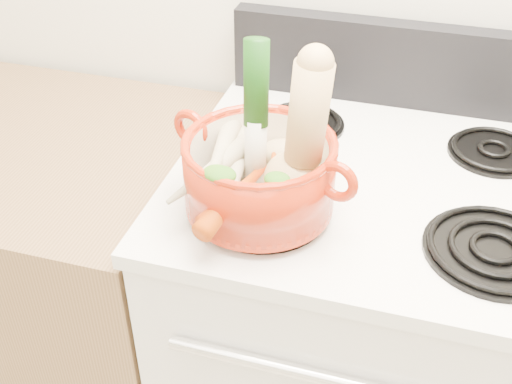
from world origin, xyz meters
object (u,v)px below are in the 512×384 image
(squash, at_px, (300,137))
(stove_body, at_px, (360,352))
(dutch_oven, at_px, (259,174))
(leek, at_px, (255,113))

(squash, bearing_deg, stove_body, 74.05)
(stove_body, xyz_separation_m, dutch_oven, (-0.20, -0.16, 0.57))
(stove_body, distance_m, dutch_oven, 0.62)
(dutch_oven, xyz_separation_m, leek, (-0.02, 0.03, 0.10))
(stove_body, height_order, dutch_oven, dutch_oven)
(leek, bearing_deg, dutch_oven, -69.91)
(squash, xyz_separation_m, leek, (-0.08, 0.04, 0.01))
(dutch_oven, distance_m, leek, 0.10)
(dutch_oven, height_order, leek, leek)
(stove_body, height_order, squash, squash)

